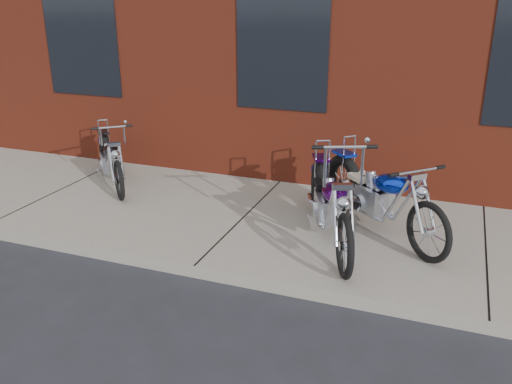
% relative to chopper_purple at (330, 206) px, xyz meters
% --- Properties ---
extents(ground, '(120.00, 120.00, 0.00)m').
position_rel_chopper_purple_xyz_m(ground, '(-1.22, -1.19, -0.59)').
color(ground, '#232428').
rests_on(ground, ground).
extents(sidewalk, '(22.00, 3.00, 0.15)m').
position_rel_chopper_purple_xyz_m(sidewalk, '(-1.22, 0.31, -0.51)').
color(sidewalk, gray).
rests_on(sidewalk, ground).
extents(chopper_purple, '(1.05, 2.26, 1.35)m').
position_rel_chopper_purple_xyz_m(chopper_purple, '(0.00, 0.00, 0.00)').
color(chopper_purple, black).
rests_on(chopper_purple, sidewalk).
extents(chopper_blue, '(1.79, 1.79, 1.05)m').
position_rel_chopper_purple_xyz_m(chopper_blue, '(0.50, 0.47, 0.00)').
color(chopper_blue, black).
rests_on(chopper_blue, sidewalk).
extents(chopper_third, '(1.46, 1.56, 1.04)m').
position_rel_chopper_purple_xyz_m(chopper_third, '(-3.63, 0.81, -0.07)').
color(chopper_third, black).
rests_on(chopper_third, sidewalk).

